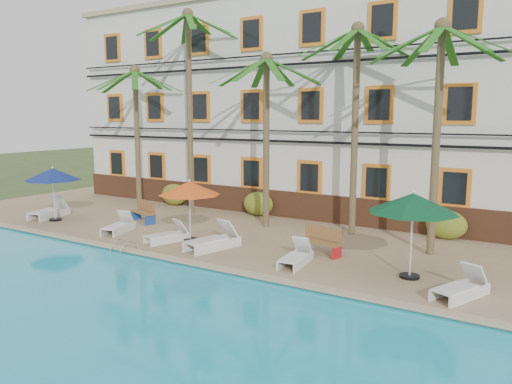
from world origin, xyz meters
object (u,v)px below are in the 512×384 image
Objects in this scene: palm_c at (266,114)px; bench_right at (322,240)px; umbrella_green at (413,204)px; lounger_a at (50,211)px; palm_e at (438,105)px; lounger_d at (214,240)px; palm_b at (189,86)px; lounger_b at (119,226)px; bench_left at (145,211)px; umbrella_red at (189,188)px; palm_a at (136,115)px; lounger_c at (168,235)px; palm_d at (356,100)px; lounger_e at (296,256)px; pool_ladder at (124,251)px; lounger_f at (461,287)px; umbrella_blue at (53,175)px.

palm_c is 6.15m from bench_right.
umbrella_green is 16.27m from lounger_a.
palm_e reaches higher than lounger_d.
umbrella_green is 1.19× the size of lounger_a.
palm_b reaches higher than palm_c.
bench_left is at bearing 104.62° from lounger_b.
umbrella_green is at bearing 0.06° from umbrella_red.
palm_a reaches higher than lounger_c.
umbrella_red is at bearing -30.77° from palm_a.
palm_d is 5.09× the size of bench_left.
palm_b is 1.23× the size of palm_e.
palm_c is 6.93m from lounger_e.
lounger_d is (-6.56, -3.26, -4.62)m from palm_e.
pool_ladder is at bearing -17.49° from lounger_a.
lounger_f is (12.90, -4.99, -5.65)m from palm_b.
lounger_e is (7.95, -0.10, -0.00)m from lounger_b.
lounger_d is at bearing -153.54° from palm_e.
palm_b is 5.93× the size of bench_left.
umbrella_blue is at bearing -131.38° from palm_b.
lounger_a is 7.45m from pool_ladder.
bench_left is (-0.51, 1.94, 0.21)m from lounger_b.
palm_a reaches higher than lounger_d.
umbrella_blue is at bearing 178.77° from lounger_c.
palm_d is at bearing 42.05° from umbrella_red.
lounger_e is at bearing -97.47° from bench_right.
lounger_c is at bearing -165.12° from bench_right.
palm_d is at bearing 134.02° from lounger_f.
pool_ladder is (-0.42, -1.78, -0.25)m from lounger_c.
umbrella_blue is 1.32× the size of lounger_b.
lounger_b is 2.02m from bench_left.
palm_a is 4.47× the size of bench_right.
palm_a is at bearing 138.63° from bench_left.
lounger_a is 1.17× the size of lounger_b.
umbrella_green is at bearing -15.84° from bench_right.
umbrella_blue is at bearing -158.89° from palm_d.
lounger_e reaches higher than pool_ladder.
palm_c is at bearing 145.35° from bench_right.
palm_e is at bearing 11.89° from umbrella_blue.
lounger_a is at bearing -169.74° from palm_e.
palm_d is 14.33m from lounger_a.
palm_a is at bearing -175.25° from palm_b.
palm_e is at bearing 113.58° from lounger_f.
lounger_e is (8.03, -4.71, -5.66)m from palm_b.
bench_right is (0.24, -3.31, -4.70)m from palm_d.
lounger_b is (-7.91, -4.70, -4.90)m from palm_d.
palm_b is 8.65m from lounger_d.
lounger_a reaches higher than lounger_c.
pool_ladder is at bearing -70.32° from palm_b.
lounger_b reaches higher than lounger_c.
umbrella_red is 1.46× the size of bench_right.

